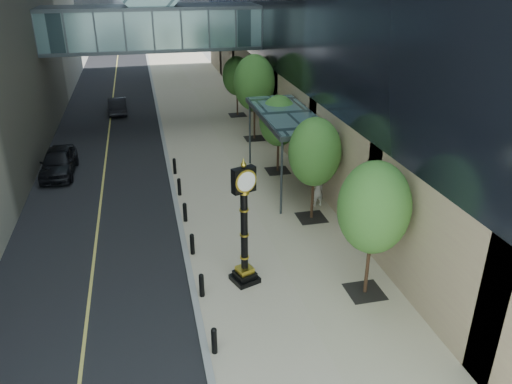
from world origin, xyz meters
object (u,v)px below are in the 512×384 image
(pedestrian, at_px, (318,190))
(car_near, at_px, (58,162))
(street_clock, at_px, (244,233))
(car_far, at_px, (117,105))

(pedestrian, height_order, car_near, pedestrian)
(car_near, bearing_deg, pedestrian, -27.98)
(street_clock, distance_m, pedestrian, 8.06)
(street_clock, relative_size, car_far, 1.22)
(car_far, bearing_deg, pedestrian, 114.44)
(pedestrian, bearing_deg, car_far, -73.45)
(street_clock, relative_size, car_near, 1.10)
(street_clock, height_order, pedestrian, street_clock)
(pedestrian, xyz_separation_m, car_far, (-10.75, 21.33, -0.24))
(street_clock, height_order, car_near, street_clock)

